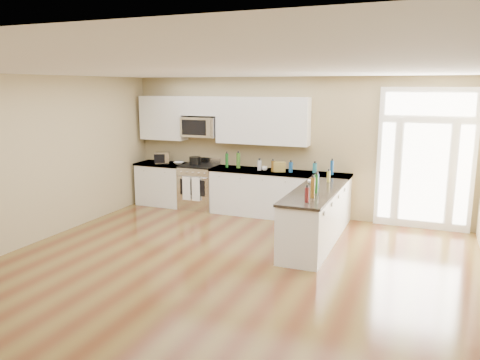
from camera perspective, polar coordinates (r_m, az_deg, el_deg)
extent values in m
plane|color=#5B3019|center=(6.33, -4.36, -13.06)|extent=(8.00, 8.00, 0.00)
plane|color=tan|center=(9.58, 6.25, 4.03)|extent=(7.00, 0.00, 7.00)
plane|color=white|center=(5.76, -4.79, 13.19)|extent=(8.00, 8.00, 0.00)
cube|color=silver|center=(10.61, -9.41, -0.54)|extent=(1.06, 0.62, 0.90)
cube|color=black|center=(10.70, -9.34, -2.64)|extent=(1.02, 0.52, 0.10)
cube|color=black|center=(10.53, -9.49, 1.96)|extent=(1.10, 0.66, 0.04)
cube|color=silver|center=(9.50, 4.71, -1.83)|extent=(2.81, 0.62, 0.90)
cube|color=black|center=(9.60, 4.67, -4.15)|extent=(2.77, 0.52, 0.10)
cube|color=black|center=(9.40, 4.76, 0.96)|extent=(2.85, 0.66, 0.04)
cube|color=silver|center=(7.87, 9.04, -4.72)|extent=(0.65, 2.28, 0.90)
cube|color=black|center=(7.99, 8.95, -7.48)|extent=(0.61, 2.18, 0.10)
cube|color=black|center=(7.76, 9.15, -1.39)|extent=(0.69, 2.32, 0.04)
cube|color=silver|center=(10.54, -9.30, 7.48)|extent=(1.04, 0.33, 0.95)
cube|color=silver|center=(9.54, 2.73, 7.23)|extent=(1.94, 0.33, 0.95)
cube|color=silver|center=(10.07, -4.77, 8.98)|extent=(0.82, 0.33, 0.40)
cube|color=silver|center=(10.07, -4.82, 6.47)|extent=(0.78, 0.40, 0.42)
cube|color=black|center=(9.91, -5.67, 6.38)|extent=(0.56, 0.01, 0.32)
cube|color=white|center=(9.20, 21.63, 2.36)|extent=(1.70, 0.08, 2.60)
cube|color=white|center=(9.19, 21.51, 0.77)|extent=(0.78, 0.02, 1.80)
cube|color=white|center=(9.21, 17.42, 1.08)|extent=(0.22, 0.02, 1.80)
cube|color=white|center=(9.21, 25.61, 0.47)|extent=(0.22, 0.02, 1.80)
cube|color=white|center=(9.06, 22.09, 8.57)|extent=(1.50, 0.02, 0.40)
cube|color=silver|center=(10.17, -4.99, -0.90)|extent=(0.76, 0.63, 0.92)
cube|color=black|center=(10.08, -5.04, 1.74)|extent=(0.76, 0.60, 0.03)
cube|color=silver|center=(10.33, -4.29, 2.41)|extent=(0.76, 0.04, 0.14)
cube|color=black|center=(9.88, -5.84, -0.92)|extent=(0.58, 0.01, 0.34)
cylinder|color=silver|center=(9.81, -5.93, 0.31)|extent=(0.70, 0.02, 0.02)
cube|color=white|center=(9.91, -6.54, -1.02)|extent=(0.18, 0.02, 0.50)
cube|color=white|center=(9.81, -5.42, -1.12)|extent=(0.18, 0.02, 0.50)
cylinder|color=black|center=(10.13, -5.51, 2.40)|extent=(0.30, 0.30, 0.19)
cube|color=silver|center=(10.42, -9.43, 2.69)|extent=(0.37, 0.34, 0.26)
cube|color=olive|center=(9.34, 4.83, 1.61)|extent=(0.28, 0.24, 0.19)
imported|color=white|center=(10.30, -7.49, 2.07)|extent=(0.22, 0.22, 0.05)
imported|color=white|center=(8.27, 8.88, -0.23)|extent=(0.24, 0.24, 0.06)
imported|color=white|center=(9.43, 3.01, 1.41)|extent=(0.13, 0.13, 0.09)
cylinder|color=#19591E|center=(7.53, 9.27, -0.46)|extent=(0.06, 0.06, 0.30)
cylinder|color=navy|center=(9.16, 11.15, 1.49)|extent=(0.07, 0.07, 0.27)
cylinder|color=brown|center=(9.32, 4.04, 1.69)|extent=(0.07, 0.07, 0.22)
cylinder|color=olive|center=(8.45, 10.74, 0.42)|extent=(0.06, 0.06, 0.20)
cylinder|color=#26727F|center=(9.30, 9.10, 1.46)|extent=(0.08, 0.08, 0.19)
cylinder|color=#591919|center=(6.91, 8.16, -1.81)|extent=(0.07, 0.07, 0.22)
cylinder|color=#B2B2B7|center=(9.46, 2.39, 1.80)|extent=(0.09, 0.09, 0.20)
cylinder|color=navy|center=(7.83, 9.40, -0.17)|extent=(0.06, 0.06, 0.26)
cylinder|color=#3F7226|center=(9.71, -0.21, 2.39)|extent=(0.08, 0.08, 0.31)
cylinder|color=#19591E|center=(9.79, -1.60, 2.40)|extent=(0.06, 0.06, 0.30)
cylinder|color=navy|center=(9.28, 6.21, 1.55)|extent=(0.08, 0.08, 0.20)
cylinder|color=brown|center=(7.19, 8.85, -0.94)|extent=(0.07, 0.07, 0.32)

